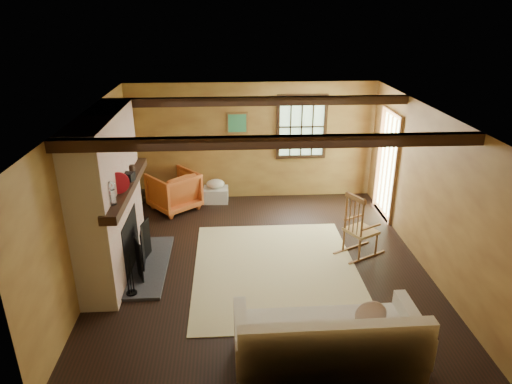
{
  "coord_description": "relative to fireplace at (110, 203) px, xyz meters",
  "views": [
    {
      "loc": [
        -0.47,
        -6.22,
        3.78
      ],
      "look_at": [
        -0.07,
        0.4,
        1.06
      ],
      "focal_mm": 32.0,
      "sensor_mm": 36.0,
      "label": 1
    }
  ],
  "objects": [
    {
      "name": "ground",
      "position": [
        2.23,
        0.0,
        -1.1
      ],
      "size": [
        5.5,
        5.5,
        0.0
      ],
      "primitive_type": "plane",
      "color": "black",
      "rests_on": "ground"
    },
    {
      "name": "room_envelope",
      "position": [
        2.45,
        0.26,
        0.53
      ],
      "size": [
        5.02,
        5.52,
        2.44
      ],
      "color": "#AA833C",
      "rests_on": "ground"
    },
    {
      "name": "fireplace",
      "position": [
        0.0,
        0.0,
        0.0
      ],
      "size": [
        1.02,
        2.3,
        2.4
      ],
      "color": "#AF5143",
      "rests_on": "ground"
    },
    {
      "name": "rug",
      "position": [
        2.43,
        -0.2,
        -1.1
      ],
      "size": [
        2.5,
        3.0,
        0.01
      ],
      "primitive_type": "cube",
      "color": "#CABE87",
      "rests_on": "ground"
    },
    {
      "name": "rocking_chair",
      "position": [
        3.81,
        0.2,
        -0.65
      ],
      "size": [
        0.88,
        0.72,
        1.08
      ],
      "rotation": [
        0.0,
        0.0,
        2.06
      ],
      "color": "#AB8253",
      "rests_on": "ground"
    },
    {
      "name": "sofa",
      "position": [
        2.8,
        -2.26,
        -0.81
      ],
      "size": [
        2.07,
        0.94,
        0.83
      ],
      "rotation": [
        0.0,
        0.0,
        0.01
      ],
      "color": "beige",
      "rests_on": "ground"
    },
    {
      "name": "firewood_pile",
      "position": [
        0.13,
        2.6,
        -0.97
      ],
      "size": [
        0.75,
        0.14,
        0.27
      ],
      "color": "brown",
      "rests_on": "ground"
    },
    {
      "name": "laundry_basket",
      "position": [
        1.46,
        2.51,
        -0.95
      ],
      "size": [
        0.51,
        0.4,
        0.3
      ],
      "primitive_type": "cube",
      "rotation": [
        0.0,
        0.0,
        -0.03
      ],
      "color": "silver",
      "rests_on": "ground"
    },
    {
      "name": "basket_pillow",
      "position": [
        1.46,
        2.51,
        -0.71
      ],
      "size": [
        0.4,
        0.33,
        0.19
      ],
      "primitive_type": "ellipsoid",
      "rotation": [
        0.0,
        0.0,
        -0.1
      ],
      "color": "beige",
      "rests_on": "laundry_basket"
    },
    {
      "name": "armchair",
      "position": [
        0.64,
        2.19,
        -0.72
      ],
      "size": [
        1.18,
        1.18,
        0.77
      ],
      "primitive_type": "imported",
      "rotation": [
        0.0,
        0.0,
        -2.45
      ],
      "color": "#BF6026",
      "rests_on": "ground"
    }
  ]
}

